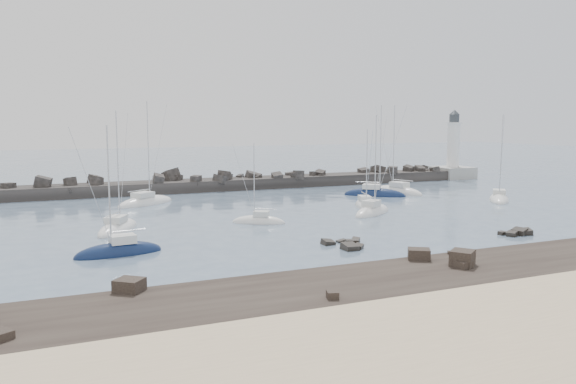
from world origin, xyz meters
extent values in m
plane|color=slate|center=(0.00, 0.00, 0.00)|extent=(400.00, 400.00, 0.00)
cube|color=black|center=(0.00, -22.00, 0.00)|extent=(140.00, 12.00, 0.70)
cube|color=black|center=(-0.14, -20.03, 0.95)|extent=(2.45, 2.41, 1.21)
cube|color=black|center=(-0.52, -20.59, 0.62)|extent=(1.43, 1.29, 0.54)
cube|color=black|center=(1.61, -16.58, 0.47)|extent=(0.73, 0.72, 0.23)
cube|color=black|center=(-24.86, -16.55, 0.77)|extent=(2.31, 2.29, 0.83)
cube|color=black|center=(-2.00, -17.02, 0.78)|extent=(2.24, 2.15, 0.87)
cube|color=black|center=(-13.23, -23.20, 0.58)|extent=(0.96, 1.07, 0.46)
cube|color=black|center=(-2.50, -7.72, 0.15)|extent=(1.09, 1.14, 0.63)
cube|color=black|center=(-5.50, -7.68, -0.07)|extent=(1.22, 1.24, 1.23)
cube|color=black|center=(-3.69, -10.37, 0.20)|extent=(1.09, 1.13, 0.58)
cube|color=black|center=(-4.69, -10.41, -0.03)|extent=(1.35, 1.58, 1.34)
cube|color=black|center=(-3.81, -7.35, -0.10)|extent=(0.98, 0.75, 0.82)
cube|color=black|center=(-3.70, -9.04, 0.22)|extent=(1.46, 1.40, 0.75)
cube|color=black|center=(15.18, -11.48, 0.17)|extent=(1.94, 1.82, 0.98)
cube|color=black|center=(13.35, -11.69, 0.09)|extent=(1.37, 1.29, 0.91)
cube|color=black|center=(14.58, -11.44, -0.01)|extent=(1.89, 1.83, 1.47)
cube|color=black|center=(12.94, -10.75, 0.02)|extent=(0.80, 0.68, 0.70)
cube|color=black|center=(14.12, -9.81, -0.10)|extent=(1.04, 1.05, 0.47)
cube|color=#282624|center=(-7.50, 38.00, 0.20)|extent=(115.00, 6.00, 3.20)
cube|color=#282624|center=(1.78, 39.68, 1.70)|extent=(1.69, 1.49, 1.45)
cube|color=#282624|center=(26.53, 39.08, 1.89)|extent=(2.00, 1.89, 1.77)
cube|color=#282624|center=(-7.08, 35.92, 1.98)|extent=(2.11, 2.17, 1.64)
cube|color=#282624|center=(38.20, 37.19, 1.92)|extent=(1.96, 2.54, 2.14)
cube|color=#282624|center=(30.93, 35.82, 2.26)|extent=(2.38, 2.43, 1.63)
cube|color=#282624|center=(-9.70, 39.14, 1.96)|extent=(2.65, 2.68, 1.85)
cube|color=#282624|center=(16.68, 38.44, 2.15)|extent=(1.19, 1.28, 1.41)
cube|color=#282624|center=(-1.85, 36.92, 2.12)|extent=(2.64, 2.45, 2.10)
cube|color=#282624|center=(16.07, 36.35, 1.53)|extent=(1.65, 1.80, 1.11)
cube|color=#282624|center=(7.33, 36.05, 1.94)|extent=(2.01, 2.26, 1.90)
cube|color=#282624|center=(12.74, 40.40, 1.66)|extent=(2.23, 2.12, 1.80)
cube|color=#282624|center=(-34.75, 37.83, 1.86)|extent=(2.23, 2.24, 1.46)
cube|color=#282624|center=(-22.46, 37.05, 2.12)|extent=(2.32, 2.50, 1.92)
cube|color=#282624|center=(-1.90, 37.33, 2.20)|extent=(2.94, 2.74, 2.47)
cube|color=#282624|center=(29.60, 38.76, 2.20)|extent=(2.85, 2.45, 2.18)
cube|color=#282624|center=(-9.91, 38.79, 2.24)|extent=(1.71, 1.67, 1.38)
cube|color=#282624|center=(3.45, 38.21, 1.99)|extent=(2.36, 2.11, 2.24)
cube|color=#282624|center=(39.98, 37.70, 1.67)|extent=(1.25, 1.25, 0.96)
cube|color=#282624|center=(40.51, 39.28, 1.95)|extent=(1.89, 2.15, 1.85)
cube|color=#282624|center=(-10.42, 39.16, 2.58)|extent=(3.21, 3.00, 2.80)
cube|color=#282624|center=(40.89, 35.90, 2.00)|extent=(1.99, 2.20, 1.67)
cube|color=#282624|center=(35.98, 37.81, 2.10)|extent=(2.22, 2.55, 2.09)
cube|color=#282624|center=(-26.20, 38.09, 2.08)|extent=(2.11, 2.19, 2.10)
cube|color=#282624|center=(11.37, 39.63, 1.69)|extent=(1.83, 1.43, 1.43)
cube|color=#282624|center=(-22.50, 40.04, 2.25)|extent=(2.44, 2.31, 2.00)
cube|color=#282624|center=(4.12, 37.66, 1.77)|extent=(2.14, 2.06, 1.70)
cube|color=#282624|center=(31.78, 39.25, 1.53)|extent=(1.59, 1.57, 1.41)
cube|color=#282624|center=(-26.34, 35.44, 1.32)|extent=(1.46, 1.39, 0.90)
cube|color=#282624|center=(-26.14, 39.22, 1.96)|extent=(1.99, 1.84, 1.57)
cube|color=#282624|center=(-2.95, 35.79, 1.98)|extent=(2.89, 2.76, 1.90)
cube|color=#282624|center=(17.33, 39.61, 1.54)|extent=(1.60, 1.80, 1.40)
cube|color=#282624|center=(47.59, 37.36, 1.78)|extent=(1.58, 1.58, 1.34)
cube|color=#282624|center=(-30.03, 37.16, 2.49)|extent=(2.83, 2.39, 2.17)
cube|color=#282624|center=(-29.70, 38.63, 1.54)|extent=(1.43, 1.44, 1.16)
cube|color=#282624|center=(40.76, 40.38, 1.84)|extent=(2.01, 2.09, 1.50)
cube|color=#282624|center=(-13.20, 35.95, 2.37)|extent=(1.96, 2.06, 2.18)
cube|color=#282624|center=(11.30, 35.79, 2.14)|extent=(1.92, 2.12, 1.84)
cube|color=#282624|center=(10.65, 35.64, 2.02)|extent=(1.95, 1.98, 1.64)
cube|color=#282624|center=(14.69, 37.13, 2.02)|extent=(1.39, 1.48, 1.24)
cube|color=#282624|center=(16.37, 37.43, 2.03)|extent=(2.34, 2.44, 1.69)
cube|color=#A0A19B|center=(47.00, 38.00, 0.80)|extent=(7.00, 7.00, 3.00)
cylinder|color=white|center=(47.00, 38.00, 6.80)|extent=(2.50, 2.50, 9.00)
cylinder|color=white|center=(47.00, 38.00, 11.23)|extent=(3.20, 3.20, 0.25)
cylinder|color=#363C41|center=(47.00, 38.00, 12.10)|extent=(2.00, 2.00, 1.60)
cone|color=#363C41|center=(47.00, 38.00, 13.40)|extent=(2.20, 2.20, 1.00)
ellipsoid|color=#101F43|center=(-24.08, -4.07, 0.05)|extent=(7.81, 3.24, 2.14)
cube|color=silver|center=(-23.70, -4.03, 1.33)|extent=(2.29, 1.77, 0.74)
cylinder|color=silver|center=(-24.68, -4.14, 6.08)|extent=(0.13, 0.13, 10.23)
cylinder|color=silver|center=(-23.18, -3.96, 2.02)|extent=(3.02, 0.47, 0.11)
ellipsoid|color=white|center=(-22.85, 7.19, 0.05)|extent=(6.42, 8.88, 2.14)
cube|color=silver|center=(-23.06, 6.81, 1.30)|extent=(2.67, 2.95, 0.67)
cylinder|color=silver|center=(-22.53, 7.80, 6.79)|extent=(0.11, 0.11, 11.66)
cylinder|color=silver|center=(-23.34, 6.27, 1.92)|extent=(1.71, 3.09, 0.10)
ellipsoid|color=white|center=(-16.95, 25.41, 0.05)|extent=(9.82, 8.07, 2.37)
cube|color=silver|center=(-17.35, 25.13, 1.41)|extent=(3.39, 3.19, 0.72)
cylinder|color=silver|center=(-16.30, 25.85, 7.69)|extent=(0.12, 0.12, 13.26)
cylinder|color=silver|center=(-17.92, 24.74, 2.08)|extent=(3.30, 2.31, 0.10)
ellipsoid|color=white|center=(-7.58, 5.35, 0.05)|extent=(6.22, 4.88, 1.74)
cube|color=silver|center=(-7.32, 5.19, 1.09)|extent=(2.12, 1.97, 0.60)
cylinder|color=silver|center=(-7.99, 5.61, 4.94)|extent=(0.10, 0.10, 8.30)
cylinder|color=silver|center=(-6.95, 4.96, 1.65)|extent=(2.13, 1.38, 0.09)
ellipsoid|color=white|center=(9.71, 10.70, 0.05)|extent=(4.26, 7.45, 1.97)
cube|color=silver|center=(9.82, 11.04, 1.22)|extent=(1.97, 2.33, 0.67)
cylinder|color=silver|center=(9.54, 10.16, 5.69)|extent=(0.12, 0.12, 9.61)
cylinder|color=silver|center=(9.97, 11.51, 1.84)|extent=(0.95, 2.74, 0.10)
ellipsoid|color=white|center=(7.88, 5.90, 0.05)|extent=(8.38, 6.92, 2.24)
cube|color=silver|center=(7.54, 5.66, 1.37)|extent=(2.90, 2.73, 0.74)
cylinder|color=silver|center=(8.44, 6.29, 6.67)|extent=(0.13, 0.13, 11.33)
cylinder|color=silver|center=(7.05, 5.33, 2.06)|extent=(2.82, 2.00, 0.11)
ellipsoid|color=#101F43|center=(17.42, 20.54, 0.05)|extent=(9.26, 8.48, 2.37)
cube|color=silver|center=(17.05, 20.85, 1.42)|extent=(3.30, 3.22, 0.73)
cylinder|color=silver|center=(18.00, 20.04, 7.54)|extent=(0.13, 0.13, 12.97)
cylinder|color=silver|center=(16.54, 21.28, 2.11)|extent=(3.00, 2.56, 0.10)
ellipsoid|color=white|center=(22.27, 21.67, 0.05)|extent=(6.05, 10.09, 2.45)
cube|color=silver|center=(22.44, 21.22, 1.48)|extent=(2.73, 3.19, 0.78)
cylinder|color=silver|center=(22.02, 22.40, 7.60)|extent=(0.13, 0.13, 13.02)
cylinder|color=silver|center=(22.66, 20.58, 2.20)|extent=(1.40, 3.67, 0.11)
ellipsoid|color=white|center=(31.09, 8.50, 0.05)|extent=(7.68, 8.17, 2.11)
cube|color=silver|center=(31.37, 8.82, 1.27)|extent=(2.89, 2.94, 0.65)
cylinder|color=silver|center=(30.63, 7.99, 6.73)|extent=(0.11, 0.11, 11.57)
cylinder|color=silver|center=(31.77, 9.27, 1.88)|extent=(2.35, 2.63, 0.09)
camera|label=1|loc=(-29.54, -53.73, 11.48)|focal=35.00mm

